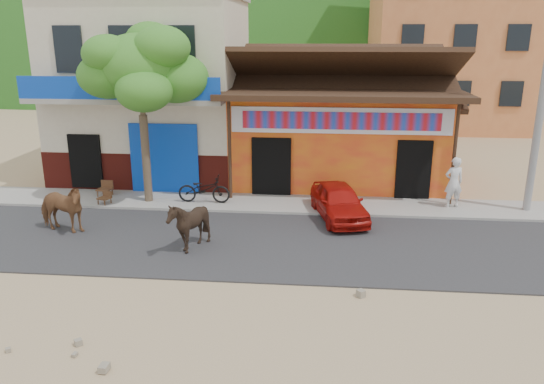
{
  "coord_description": "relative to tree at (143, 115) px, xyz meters",
  "views": [
    {
      "loc": [
        1.36,
        -11.39,
        5.76
      ],
      "look_at": [
        -0.0,
        3.0,
        1.4
      ],
      "focal_mm": 35.0,
      "sensor_mm": 36.0,
      "label": 1
    }
  ],
  "objects": [
    {
      "name": "cafe_chair_right",
      "position": [
        -1.74,
        0.39,
        -2.5
      ],
      "size": [
        0.53,
        0.53,
        1.0
      ],
      "primitive_type": null,
      "rotation": [
        0.0,
        0.0,
        -0.14
      ],
      "color": "#4B3019",
      "rests_on": "sidewalk"
    },
    {
      "name": "cafe_building",
      "position": [
        -0.9,
        4.2,
        0.38
      ],
      "size": [
        7.0,
        6.0,
        7.0
      ],
      "primitive_type": "cube",
      "color": "beige",
      "rests_on": "ground"
    },
    {
      "name": "tree",
      "position": [
        0.0,
        0.0,
        0.0
      ],
      "size": [
        3.0,
        3.0,
        6.0
      ],
      "primitive_type": null,
      "color": "#2D721E",
      "rests_on": "sidewalk"
    },
    {
      "name": "cafe_chair_left",
      "position": [
        -1.4,
        -0.5,
        -2.6
      ],
      "size": [
        0.48,
        0.48,
        0.8
      ],
      "primitive_type": null,
      "rotation": [
        0.0,
        0.0,
        -0.36
      ],
      "color": "#52351B",
      "rests_on": "sidewalk"
    },
    {
      "name": "scooter",
      "position": [
        1.98,
        -0.02,
        -2.53
      ],
      "size": [
        1.81,
        0.65,
        0.95
      ],
      "primitive_type": "imported",
      "rotation": [
        0.0,
        0.0,
        1.56
      ],
      "color": "black",
      "rests_on": "sidewalk"
    },
    {
      "name": "pedestrian",
      "position": [
        10.39,
        0.27,
        -2.14
      ],
      "size": [
        0.7,
        0.54,
        1.72
      ],
      "primitive_type": "imported",
      "rotation": [
        0.0,
        0.0,
        3.37
      ],
      "color": "silver",
      "rests_on": "sidewalk"
    },
    {
      "name": "utility_pole",
      "position": [
        12.8,
        0.2,
        1.0
      ],
      "size": [
        0.24,
        0.24,
        8.0
      ],
      "primitive_type": "cylinder",
      "color": "gray",
      "rests_on": "sidewalk"
    },
    {
      "name": "dance_club",
      "position": [
        6.6,
        4.2,
        -1.32
      ],
      "size": [
        8.0,
        6.0,
        3.6
      ],
      "primitive_type": "cube",
      "color": "orange",
      "rests_on": "ground"
    },
    {
      "name": "road",
      "position": [
        4.6,
        -3.3,
        -3.1
      ],
      "size": [
        60.0,
        5.0,
        0.04
      ],
      "primitive_type": "cube",
      "color": "#28282B",
      "rests_on": "ground"
    },
    {
      "name": "sidewalk",
      "position": [
        4.6,
        0.2,
        -3.06
      ],
      "size": [
        60.0,
        2.0,
        0.12
      ],
      "primitive_type": "cube",
      "color": "gray",
      "rests_on": "ground"
    },
    {
      "name": "apartment_front",
      "position": [
        13.6,
        18.2,
        2.88
      ],
      "size": [
        9.0,
        9.0,
        12.0
      ],
      "primitive_type": "cube",
      "color": "#CC723F",
      "rests_on": "ground"
    },
    {
      "name": "cow_tan",
      "position": [
        -1.67,
        -2.99,
        -2.34
      ],
      "size": [
        1.89,
        1.19,
        1.48
      ],
      "primitive_type": "imported",
      "rotation": [
        0.0,
        0.0,
        1.33
      ],
      "color": "brown",
      "rests_on": "road"
    },
    {
      "name": "red_car",
      "position": [
        6.57,
        -1.0,
        -2.52
      ],
      "size": [
        2.09,
        3.52,
        1.12
      ],
      "primitive_type": "imported",
      "rotation": [
        0.0,
        0.0,
        0.25
      ],
      "color": "#AC120C",
      "rests_on": "road"
    },
    {
      "name": "ground",
      "position": [
        4.6,
        -5.8,
        -3.12
      ],
      "size": [
        120.0,
        120.0,
        0.0
      ],
      "primitive_type": "plane",
      "color": "#9E825B",
      "rests_on": "ground"
    },
    {
      "name": "cow_dark",
      "position": [
        2.45,
        -4.0,
        -2.35
      ],
      "size": [
        1.69,
        1.61,
        1.47
      ],
      "primitive_type": "imported",
      "rotation": [
        0.0,
        0.0,
        -1.17
      ],
      "color": "black",
      "rests_on": "road"
    }
  ]
}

